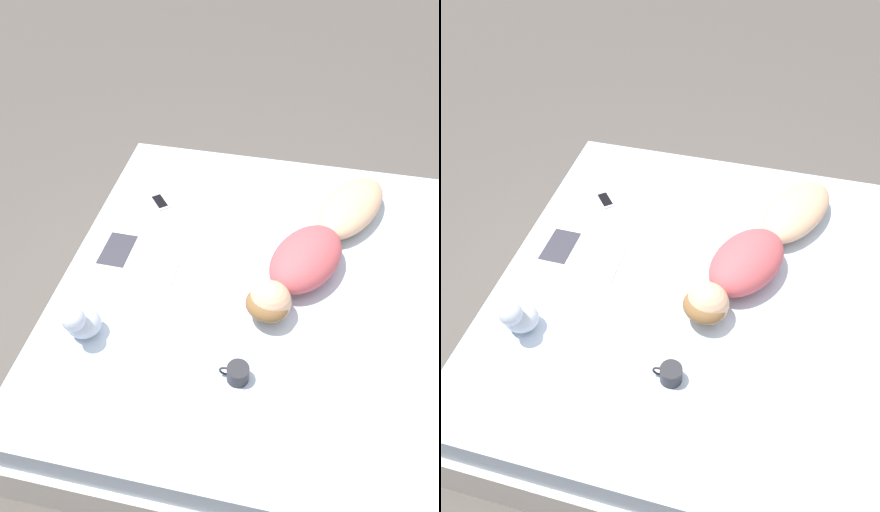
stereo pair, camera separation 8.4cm
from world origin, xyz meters
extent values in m
plane|color=#4C4742|center=(0.00, 0.00, 0.00)|extent=(12.00, 12.00, 0.00)
cube|color=beige|center=(0.00, 0.00, 0.16)|extent=(2.00, 2.08, 0.32)
cube|color=silver|center=(0.00, 0.00, 0.41)|extent=(1.94, 2.02, 0.18)
ellipsoid|color=tan|center=(-0.38, -0.55, 0.58)|extent=(0.47, 0.62, 0.16)
ellipsoid|color=#B2474C|center=(-0.18, -0.11, 0.60)|extent=(0.46, 0.55, 0.20)
ellipsoid|color=brown|center=(-0.03, 0.21, 0.60)|extent=(0.25, 0.25, 0.11)
sphere|color=tan|center=(-0.04, 0.19, 0.59)|extent=(0.19, 0.19, 0.19)
cube|color=silver|center=(0.55, -0.06, 0.50)|extent=(0.23, 0.33, 0.01)
cube|color=silver|center=(0.77, -0.06, 0.50)|extent=(0.23, 0.33, 0.01)
cube|color=#2D2D38|center=(0.77, -0.06, 0.51)|extent=(0.15, 0.23, 0.00)
cylinder|color=#232328|center=(0.04, 0.53, 0.54)|extent=(0.09, 0.09, 0.08)
cylinder|color=black|center=(0.04, 0.53, 0.57)|extent=(0.08, 0.08, 0.00)
torus|color=#232328|center=(0.09, 0.53, 0.54)|extent=(0.06, 0.01, 0.06)
cube|color=silver|center=(0.67, -0.47, 0.50)|extent=(0.14, 0.15, 0.01)
cube|color=black|center=(0.67, -0.47, 0.51)|extent=(0.11, 0.12, 0.00)
ellipsoid|color=#B2BCCC|center=(0.73, 0.44, 0.56)|extent=(0.16, 0.14, 0.13)
sphere|color=#B2BCCC|center=(0.73, 0.50, 0.66)|extent=(0.10, 0.10, 0.10)
camera|label=1|loc=(-0.11, 1.57, 2.32)|focal=35.00mm
camera|label=2|loc=(-0.19, 1.55, 2.32)|focal=35.00mm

